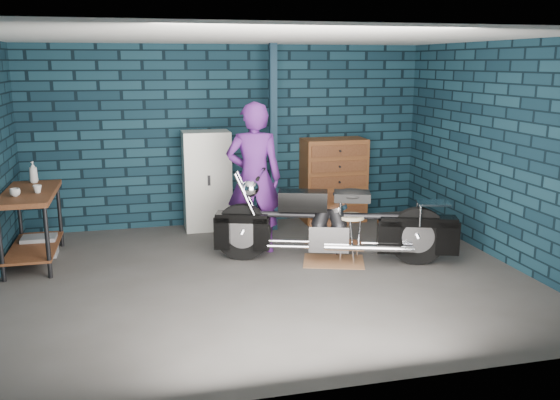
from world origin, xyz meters
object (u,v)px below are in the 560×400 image
Objects in this scene: locker at (207,181)px; tool_chest at (334,180)px; motorcycle at (335,218)px; shop_stool at (351,238)px; person at (254,178)px; workbench at (33,227)px; storage_bin at (40,246)px.

tool_chest is (1.97, 0.00, -0.08)m from locker.
motorcycle is 2.01m from tool_chest.
motorcycle is 4.28× the size of shop_stool.
motorcycle is 1.31× the size of person.
tool_chest is at bearing 0.00° from locker.
locker reaches higher than workbench.
motorcycle is 0.34m from shop_stool.
person is at bearing -69.09° from locker.
motorcycle is 2.33m from locker.
workbench is at bearing 166.91° from shop_stool.
motorcycle is (3.63, -0.86, 0.11)m from workbench.
tool_chest is 2.02m from shop_stool.
motorcycle is 1.75× the size of locker.
locker reaches higher than shop_stool.
shop_stool is (3.81, -1.15, 0.17)m from storage_bin.
motorcycle is 1.98× the size of tool_chest.
storage_bin is 0.33× the size of tool_chest.
motorcycle is 1.18m from person.
locker is at bearing 180.00° from tool_chest.
person reaches higher than tool_chest.
person is 1.46m from shop_stool.
motorcycle is 3.80m from storage_bin.
workbench is 3.73m from motorcycle.
shop_stool is at bearing 156.05° from person.
storage_bin is 2.48m from locker.
workbench is 2.34× the size of shop_stool.
person reaches higher than shop_stool.
person reaches higher than motorcycle.
storage_bin is 4.35m from tool_chest.
workbench is 3.94m from shop_stool.
locker is 1.13× the size of tool_chest.
person is 1.33m from locker.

